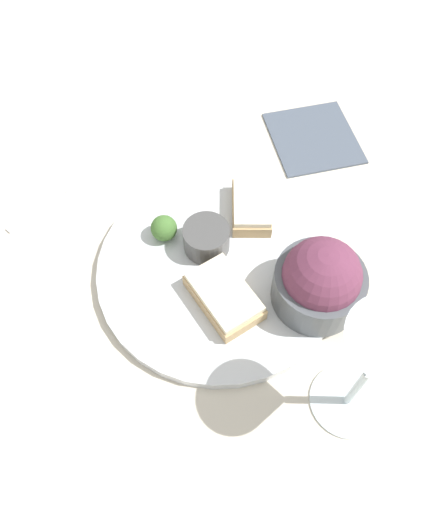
{
  "coord_description": "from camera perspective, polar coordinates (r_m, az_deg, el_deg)",
  "views": [
    {
      "loc": [
        -0.26,
        0.16,
        0.53
      ],
      "look_at": [
        0.0,
        0.0,
        0.03
      ],
      "focal_mm": 35.0,
      "sensor_mm": 36.0,
      "label": 1
    }
  ],
  "objects": [
    {
      "name": "salad_bowl",
      "position": [
        0.56,
        11.4,
        -2.79
      ],
      "size": [
        0.1,
        0.1,
        0.09
      ],
      "color": "#4C5156",
      "rests_on": "dinner_plate"
    },
    {
      "name": "cheese_toast_near",
      "position": [
        0.57,
        0.54,
        -4.6
      ],
      "size": [
        0.09,
        0.06,
        0.03
      ],
      "color": "tan",
      "rests_on": "dinner_plate"
    },
    {
      "name": "cheese_toast_far",
      "position": [
        0.64,
        3.67,
        5.72
      ],
      "size": [
        0.09,
        0.08,
        0.03
      ],
      "color": "tan",
      "rests_on": "dinner_plate"
    },
    {
      "name": "fork",
      "position": [
        0.71,
        -17.45,
        7.19
      ],
      "size": [
        0.06,
        0.18,
        0.01
      ],
      "color": "silver",
      "rests_on": "ground_plane"
    },
    {
      "name": "dinner_plate",
      "position": [
        0.61,
        -0.0,
        -1.33
      ],
      "size": [
        0.3,
        0.3,
        0.01
      ],
      "color": "silver",
      "rests_on": "ground_plane"
    },
    {
      "name": "garnish",
      "position": [
        0.62,
        -6.37,
        3.18
      ],
      "size": [
        0.03,
        0.03,
        0.03
      ],
      "color": "#477533",
      "rests_on": "dinner_plate"
    },
    {
      "name": "ground_plane",
      "position": [
        0.61,
        -0.0,
        -1.66
      ],
      "size": [
        4.0,
        4.0,
        0.0
      ],
      "primitive_type": "plane",
      "color": "beige"
    },
    {
      "name": "sauce_ramekin",
      "position": [
        0.6,
        -1.43,
        2.18
      ],
      "size": [
        0.06,
        0.06,
        0.03
      ],
      "color": "#4C4C4C",
      "rests_on": "dinner_plate"
    },
    {
      "name": "napkin",
      "position": [
        0.76,
        10.71,
        13.2
      ],
      "size": [
        0.16,
        0.15,
        0.01
      ],
      "color": "#4C5666",
      "rests_on": "ground_plane"
    },
    {
      "name": "wine_glass",
      "position": [
        0.45,
        17.66,
        -11.33
      ],
      "size": [
        0.08,
        0.08,
        0.18
      ],
      "color": "silver",
      "rests_on": "ground_plane"
    }
  ]
}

